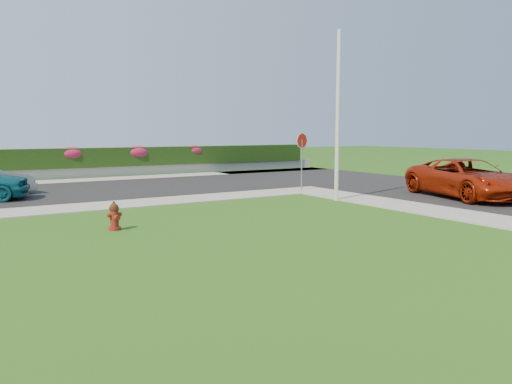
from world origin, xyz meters
TOP-DOWN VIEW (x-y plane):
  - ground at (0.00, 0.00)m, footprint 120.00×120.00m
  - street_right at (12.00, 4.00)m, footprint 8.00×32.00m
  - curb_corner at (7.00, 9.00)m, footprint 2.00×2.00m
  - sidewalk_beyond at (-1.00, 19.00)m, footprint 34.00×2.00m
  - retaining_wall at (-1.00, 20.50)m, footprint 34.00×0.40m
  - hedge at (-1.00, 20.60)m, footprint 32.00×0.90m
  - fire_hydrant at (-2.95, 4.50)m, footprint 0.40×0.38m
  - suv_red at (10.70, 3.49)m, footprint 4.01×6.00m
  - utility_pole at (5.98, 5.83)m, footprint 0.16×0.16m
  - stop_sign at (6.80, 9.14)m, footprint 0.69×0.16m
  - flower_clump_d at (-0.71, 20.50)m, footprint 1.46×0.94m
  - flower_clump_e at (3.06, 20.50)m, footprint 1.53×0.98m
  - flower_clump_f at (6.83, 20.50)m, footprint 1.32×0.85m

SIDE VIEW (x-z plane):
  - ground at x=0.00m, z-range 0.00..0.00m
  - street_right at x=12.00m, z-range 0.00..0.04m
  - curb_corner at x=7.00m, z-range 0.00..0.04m
  - sidewalk_beyond at x=-1.00m, z-range 0.00..0.04m
  - retaining_wall at x=-1.00m, z-range 0.00..0.60m
  - fire_hydrant at x=-2.95m, z-range -0.02..0.76m
  - suv_red at x=10.70m, z-range 0.04..1.57m
  - hedge at x=-1.00m, z-range 0.60..1.70m
  - flower_clump_e at x=3.06m, z-range 1.01..1.78m
  - flower_clump_d at x=-0.71m, z-range 1.04..1.78m
  - flower_clump_f at x=6.83m, z-range 1.11..1.77m
  - stop_sign at x=6.80m, z-range 0.63..3.21m
  - utility_pole at x=5.98m, z-range 0.00..6.39m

